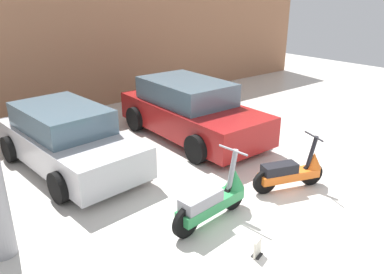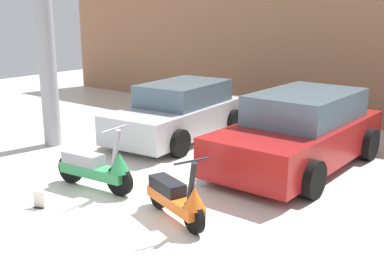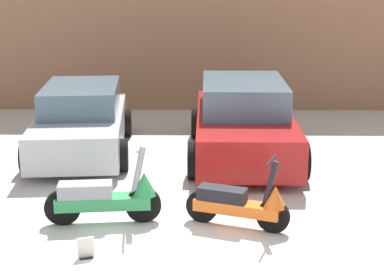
{
  "view_description": "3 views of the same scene",
  "coord_description": "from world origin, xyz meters",
  "px_view_note": "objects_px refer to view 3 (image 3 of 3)",
  "views": [
    {
      "loc": [
        -4.47,
        -2.81,
        3.45
      ],
      "look_at": [
        -0.2,
        2.49,
        0.78
      ],
      "focal_mm": 35.0,
      "sensor_mm": 36.0,
      "label": 1
    },
    {
      "loc": [
        4.85,
        -3.95,
        2.91
      ],
      "look_at": [
        -0.01,
        2.29,
        0.78
      ],
      "focal_mm": 45.0,
      "sensor_mm": 36.0,
      "label": 2
    },
    {
      "loc": [
        0.28,
        -6.51,
        3.31
      ],
      "look_at": [
        0.16,
        2.59,
        0.79
      ],
      "focal_mm": 55.0,
      "sensor_mm": 36.0,
      "label": 3
    }
  ],
  "objects_px": {
    "scooter_front_right": "(242,203)",
    "placard_near_left_scooter": "(86,249)",
    "scooter_front_left": "(108,196)",
    "car_rear_left": "(82,121)",
    "car_rear_center": "(243,121)"
  },
  "relations": [
    {
      "from": "scooter_front_right",
      "to": "placard_near_left_scooter",
      "type": "bearing_deg",
      "value": -135.2
    },
    {
      "from": "scooter_front_left",
      "to": "car_rear_left",
      "type": "relative_size",
      "value": 0.41
    },
    {
      "from": "car_rear_left",
      "to": "car_rear_center",
      "type": "distance_m",
      "value": 3.09
    },
    {
      "from": "car_rear_left",
      "to": "car_rear_center",
      "type": "height_order",
      "value": "car_rear_center"
    },
    {
      "from": "car_rear_center",
      "to": "placard_near_left_scooter",
      "type": "height_order",
      "value": "car_rear_center"
    },
    {
      "from": "car_rear_left",
      "to": "placard_near_left_scooter",
      "type": "relative_size",
      "value": 14.91
    },
    {
      "from": "car_rear_center",
      "to": "placard_near_left_scooter",
      "type": "distance_m",
      "value": 4.79
    },
    {
      "from": "scooter_front_right",
      "to": "car_rear_center",
      "type": "xyz_separation_m",
      "value": [
        0.25,
        3.31,
        0.31
      ]
    },
    {
      "from": "placard_near_left_scooter",
      "to": "scooter_front_left",
      "type": "bearing_deg",
      "value": 83.2
    },
    {
      "from": "scooter_front_left",
      "to": "car_rear_left",
      "type": "bearing_deg",
      "value": 100.86
    },
    {
      "from": "scooter_front_right",
      "to": "car_rear_center",
      "type": "height_order",
      "value": "car_rear_center"
    },
    {
      "from": "car_rear_left",
      "to": "placard_near_left_scooter",
      "type": "distance_m",
      "value": 4.54
    },
    {
      "from": "car_rear_left",
      "to": "placard_near_left_scooter",
      "type": "bearing_deg",
      "value": 6.29
    },
    {
      "from": "car_rear_left",
      "to": "placard_near_left_scooter",
      "type": "xyz_separation_m",
      "value": [
        0.89,
        -4.42,
        -0.5
      ]
    },
    {
      "from": "scooter_front_left",
      "to": "scooter_front_right",
      "type": "height_order",
      "value": "scooter_front_left"
    }
  ]
}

